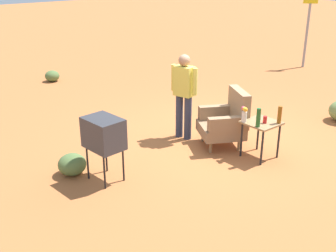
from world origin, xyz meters
name	(u,v)px	position (x,y,z in m)	size (l,w,h in m)	color
ground_plane	(217,139)	(0.00, 0.00, 0.00)	(60.00, 60.00, 0.00)	#AD6033
armchair	(227,120)	(0.31, -0.10, 0.50)	(1.04, 1.05, 1.06)	#937047
side_table	(261,127)	(1.03, -0.02, 0.56)	(0.56, 0.56, 0.66)	black
tv_on_stand	(104,134)	(0.03, -2.53, 0.78)	(0.64, 0.50, 1.03)	black
person_standing	(184,91)	(-0.46, -0.48, 0.94)	(0.56, 0.30, 1.64)	#2D3347
road_sign	(308,24)	(-2.39, 6.41, 1.38)	(0.33, 0.33, 2.44)	gray
bottle_wine_green	(258,118)	(1.13, -0.24, 0.82)	(0.07, 0.07, 0.32)	#1E5623
soda_can_red	(265,120)	(1.10, -0.02, 0.72)	(0.07, 0.07, 0.12)	red
bottle_tall_amber	(280,115)	(1.25, 0.16, 0.81)	(0.07, 0.07, 0.30)	brown
flower_vase	(244,114)	(0.83, -0.24, 0.81)	(0.15, 0.09, 0.27)	silver
shrub_near	(72,164)	(-0.46, -2.86, 0.18)	(0.45, 0.45, 0.35)	#516B38
shrub_lone	(52,76)	(-5.93, -0.68, 0.16)	(0.41, 0.41, 0.32)	#516B38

